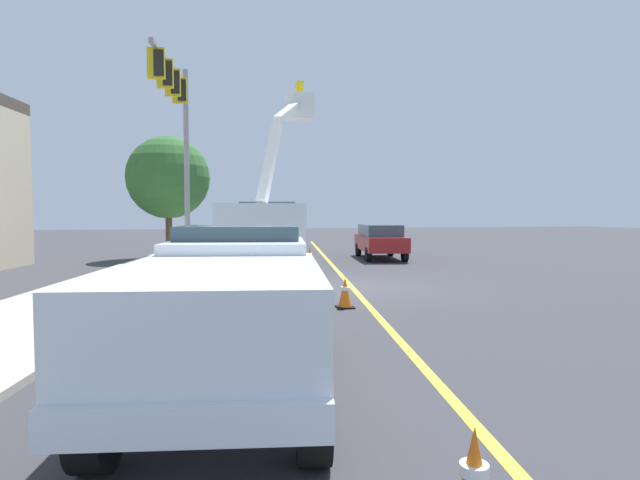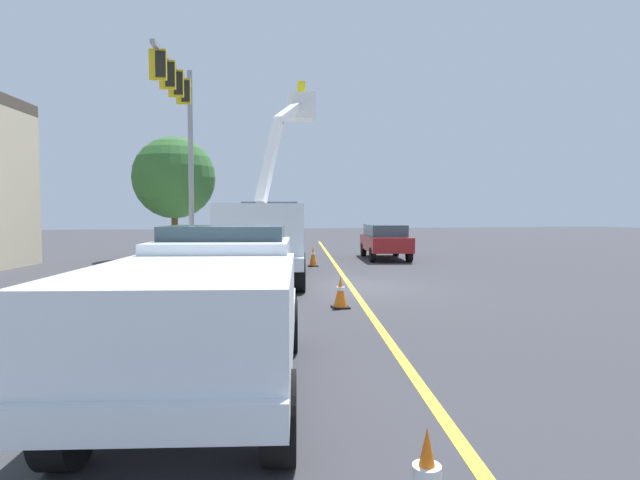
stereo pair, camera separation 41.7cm
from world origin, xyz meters
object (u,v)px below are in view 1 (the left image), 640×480
(service_pickup_truck, at_px, (229,305))
(passing_minivan, at_px, (380,239))
(traffic_cone_mid_front, at_px, (345,293))
(traffic_cone_mid_rear, at_px, (310,256))
(utility_bucket_truck, at_px, (266,232))
(traffic_signal_mast, at_px, (177,115))

(service_pickup_truck, bearing_deg, passing_minivan, -25.09)
(passing_minivan, height_order, traffic_cone_mid_front, passing_minivan)
(service_pickup_truck, relative_size, traffic_cone_mid_rear, 6.76)
(service_pickup_truck, height_order, traffic_cone_mid_front, service_pickup_truck)
(utility_bucket_truck, distance_m, service_pickup_truck, 11.12)
(utility_bucket_truck, distance_m, traffic_signal_mast, 6.23)
(traffic_cone_mid_front, bearing_deg, traffic_cone_mid_rear, -6.63)
(traffic_cone_mid_front, bearing_deg, service_pickup_truck, 150.47)
(traffic_cone_mid_front, height_order, traffic_cone_mid_rear, traffic_cone_mid_rear)
(utility_bucket_truck, distance_m, traffic_cone_mid_front, 6.02)
(passing_minivan, bearing_deg, traffic_cone_mid_front, 156.90)
(traffic_cone_mid_rear, height_order, traffic_signal_mast, traffic_signal_mast)
(passing_minivan, bearing_deg, traffic_signal_mast, 109.39)
(traffic_signal_mast, bearing_deg, utility_bucket_truck, -136.41)
(traffic_cone_mid_front, bearing_deg, traffic_signal_mast, 25.22)
(passing_minivan, distance_m, traffic_cone_mid_front, 13.36)
(traffic_cone_mid_rear, bearing_deg, service_pickup_truck, 164.56)
(passing_minivan, relative_size, traffic_signal_mast, 0.61)
(utility_bucket_truck, xyz_separation_m, passing_minivan, (6.51, -6.42, -0.64))
(utility_bucket_truck, relative_size, passing_minivan, 1.69)
(utility_bucket_truck, xyz_separation_m, service_pickup_truck, (-10.97, 1.76, -0.49))
(traffic_signal_mast, bearing_deg, service_pickup_truck, -174.89)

